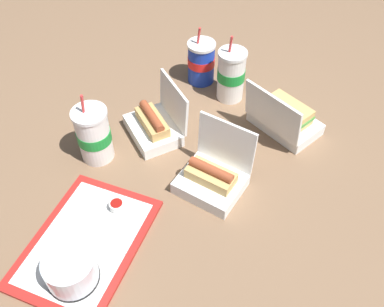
{
  "coord_description": "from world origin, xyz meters",
  "views": [
    {
      "loc": [
        0.64,
        0.44,
        0.95
      ],
      "look_at": [
        -0.04,
        -0.05,
        0.05
      ],
      "focal_mm": 40.0,
      "sensor_mm": 36.0,
      "label": 1
    }
  ],
  "objects": [
    {
      "name": "soda_cup_right",
      "position": [
        -0.37,
        -0.13,
        0.09
      ],
      "size": [
        0.09,
        0.09,
        0.24
      ],
      "color": "white",
      "rests_on": "ground_plane"
    },
    {
      "name": "napkin_stack",
      "position": [
        0.33,
        -0.16,
        0.02
      ],
      "size": [
        0.12,
        0.12,
        0.0
      ],
      "primitive_type": "cube",
      "rotation": [
        0.0,
        0.0,
        0.28
      ],
      "color": "white",
      "rests_on": "food_tray"
    },
    {
      "name": "ketchup_cup",
      "position": [
        0.21,
        -0.11,
        0.03
      ],
      "size": [
        0.04,
        0.04,
        0.02
      ],
      "color": "white",
      "rests_on": "food_tray"
    },
    {
      "name": "clamshell_sandwich_right",
      "position": [
        -0.34,
        0.1,
        0.04
      ],
      "size": [
        0.2,
        0.24,
        0.17
      ],
      "color": "white",
      "rests_on": "ground_plane"
    },
    {
      "name": "soda_cup_corner",
      "position": [
        -0.39,
        -0.26,
        0.08
      ],
      "size": [
        0.1,
        0.1,
        0.21
      ],
      "color": "#1938B7",
      "rests_on": "ground_plane"
    },
    {
      "name": "plastic_fork",
      "position": [
        0.26,
        -0.04,
        0.02
      ],
      "size": [
        0.1,
        0.07,
        0.0
      ],
      "primitive_type": "cube",
      "rotation": [
        0.0,
        0.0,
        0.6
      ],
      "color": "white",
      "rests_on": "food_tray"
    },
    {
      "name": "clamshell_hotdog_left",
      "position": [
        -0.08,
        -0.22,
        0.04
      ],
      "size": [
        0.21,
        0.23,
        0.17
      ],
      "color": "white",
      "rests_on": "ground_plane"
    },
    {
      "name": "clamshell_hotdog_front",
      "position": [
        -0.01,
        0.04,
        0.04
      ],
      "size": [
        0.17,
        0.18,
        0.19
      ],
      "color": "white",
      "rests_on": "ground_plane"
    },
    {
      "name": "ground_plane",
      "position": [
        0.0,
        0.0,
        0.0
      ],
      "size": [
        3.2,
        3.2,
        0.0
      ],
      "primitive_type": "plane",
      "color": "brown"
    },
    {
      "name": "cake_container",
      "position": [
        0.42,
        -0.06,
        0.05
      ],
      "size": [
        0.12,
        0.12,
        0.08
      ],
      "color": "black",
      "rests_on": "food_tray"
    },
    {
      "name": "food_tray",
      "position": [
        0.33,
        -0.11,
        0.01
      ],
      "size": [
        0.42,
        0.34,
        0.01
      ],
      "color": "red",
      "rests_on": "ground_plane"
    },
    {
      "name": "soda_cup_back",
      "position": [
        0.09,
        -0.3,
        0.09
      ],
      "size": [
        0.1,
        0.1,
        0.23
      ],
      "color": "white",
      "rests_on": "ground_plane"
    }
  ]
}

